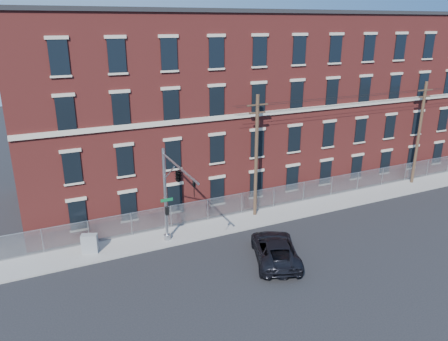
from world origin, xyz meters
name	(u,v)px	position (x,y,z in m)	size (l,w,h in m)	color
ground	(268,251)	(0.00, 0.00, 0.00)	(140.00, 140.00, 0.00)	black
sidewalk	(353,198)	(12.00, 5.00, 0.06)	(65.00, 3.00, 0.12)	gray
mill_building	(302,96)	(12.00, 13.93, 8.15)	(55.30, 14.32, 16.30)	maroon
chain_link_fence	(345,183)	(12.00, 6.30, 1.06)	(59.06, 0.06, 1.85)	#A5A8AD
traffic_signal_mast	(175,183)	(-6.00, 2.18, 5.39)	(0.90, 6.75, 7.00)	#9EA0A5
utility_pole_near	(256,155)	(2.00, 5.60, 5.34)	(1.80, 0.28, 10.00)	#463323
utility_pole_mid	(419,132)	(20.00, 5.60, 5.34)	(1.80, 0.28, 10.00)	#463323
overhead_wires	(425,92)	(20.00, 5.60, 9.12)	(40.00, 0.62, 0.62)	black
pickup_truck	(275,249)	(-0.23, -1.22, 0.82)	(2.74, 5.93, 1.65)	black
utility_cabinet	(90,244)	(-11.45, 4.96, 0.80)	(1.08, 0.54, 1.36)	gray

